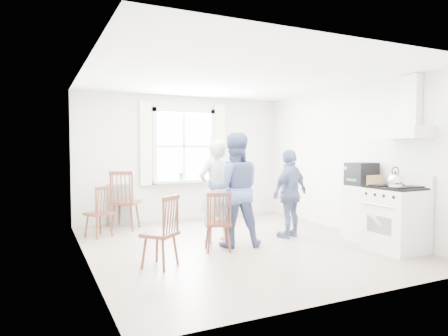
% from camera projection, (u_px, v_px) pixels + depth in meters
% --- Properties ---
extents(room_shell, '(4.62, 5.12, 2.64)m').
position_uv_depth(room_shell, '(238.00, 162.00, 6.20)').
color(room_shell, gray).
rests_on(room_shell, ground).
extents(window_assembly, '(1.88, 0.24, 1.70)m').
position_uv_depth(window_assembly, '(184.00, 150.00, 8.40)').
color(window_assembly, white).
rests_on(window_assembly, room_shell).
extents(range_hood, '(0.45, 0.76, 0.94)m').
position_uv_depth(range_hood, '(405.00, 122.00, 5.84)').
color(range_hood, silver).
rests_on(range_hood, room_shell).
extents(shelf_unit, '(0.40, 0.30, 0.80)m').
position_uv_depth(shelf_unit, '(119.00, 205.00, 7.75)').
color(shelf_unit, slate).
rests_on(shelf_unit, ground).
extents(gas_stove, '(0.68, 0.76, 1.12)m').
position_uv_depth(gas_stove, '(395.00, 218.00, 5.85)').
color(gas_stove, silver).
rests_on(gas_stove, ground).
extents(kettle, '(0.21, 0.21, 0.30)m').
position_uv_depth(kettle, '(395.00, 181.00, 5.63)').
color(kettle, silver).
rests_on(kettle, gas_stove).
extents(low_cabinet, '(0.50, 0.55, 0.90)m').
position_uv_depth(low_cabinet, '(363.00, 213.00, 6.51)').
color(low_cabinet, silver).
rests_on(low_cabinet, ground).
extents(stereo_stack, '(0.43, 0.39, 0.37)m').
position_uv_depth(stereo_stack, '(361.00, 174.00, 6.52)').
color(stereo_stack, black).
rests_on(stereo_stack, low_cabinet).
extents(cardboard_box, '(0.31, 0.24, 0.18)m').
position_uv_depth(cardboard_box, '(372.00, 181.00, 6.39)').
color(cardboard_box, tan).
rests_on(cardboard_box, low_cabinet).
extents(windsor_chair_a, '(0.50, 0.50, 0.88)m').
position_uv_depth(windsor_chair_a, '(102.00, 206.00, 6.71)').
color(windsor_chair_a, '#4A2317').
rests_on(windsor_chair_a, ground).
extents(windsor_chair_b, '(0.46, 0.46, 0.88)m').
position_uv_depth(windsor_chair_b, '(219.00, 215.00, 5.77)').
color(windsor_chair_b, '#4A2317').
rests_on(windsor_chair_b, ground).
extents(windsor_chair_c, '(0.54, 0.54, 0.93)m').
position_uv_depth(windsor_chair_c, '(167.00, 223.00, 5.02)').
color(windsor_chair_c, '#4A2317').
rests_on(windsor_chair_c, ground).
extents(person_left, '(0.69, 0.69, 1.65)m').
position_uv_depth(person_left, '(216.00, 191.00, 6.41)').
color(person_left, silver).
rests_on(person_left, ground).
extents(person_mid, '(1.08, 1.08, 1.75)m').
position_uv_depth(person_mid, '(234.00, 190.00, 6.13)').
color(person_mid, '#485687').
rests_on(person_mid, ground).
extents(person_right, '(1.13, 1.13, 1.49)m').
position_uv_depth(person_right, '(290.00, 193.00, 6.74)').
color(person_right, navy).
rests_on(person_right, ground).
extents(potted_plant, '(0.22, 0.22, 0.31)m').
position_uv_depth(potted_plant, '(182.00, 172.00, 8.31)').
color(potted_plant, '#2E672E').
rests_on(potted_plant, window_assembly).
extents(windsor_chair_d, '(0.63, 0.63, 1.10)m').
position_uv_depth(windsor_chair_d, '(123.00, 194.00, 7.28)').
color(windsor_chair_d, '#4A2317').
rests_on(windsor_chair_d, ground).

